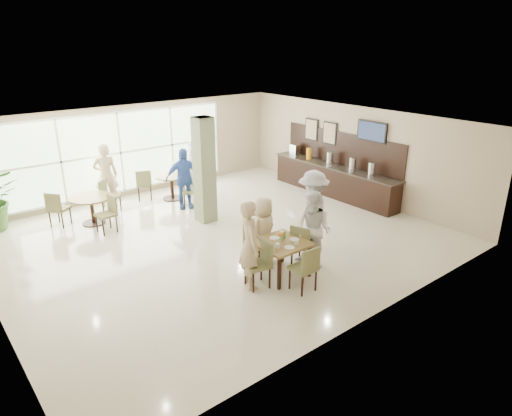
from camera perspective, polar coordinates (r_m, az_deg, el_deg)
ground at (r=11.36m, az=-4.60°, el=-3.77°), size 10.00×10.00×0.00m
room_shell at (r=10.77m, az=-4.85°, el=4.52°), size 10.00×10.00×10.00m
window_bank at (r=14.46m, az=-16.57°, el=6.64°), size 7.00×0.04×7.00m
column at (r=12.03m, az=-6.46°, el=4.67°), size 0.45×0.45×2.80m
main_table at (r=9.37m, az=3.18°, el=-4.76°), size 1.00×1.00×0.75m
round_table_left at (r=12.77m, az=-19.89°, el=0.58°), size 1.10×1.10×0.75m
round_table_right at (r=14.13m, az=-10.49°, el=3.27°), size 1.00×1.00×0.75m
chairs_main_table at (r=9.43m, az=3.05°, el=-5.84°), size 1.91×1.94×0.95m
chairs_table_left at (r=12.82m, az=-19.80°, el=0.21°), size 2.07×1.84×0.95m
chairs_table_right at (r=14.18m, az=-10.24°, el=3.02°), size 2.10×1.99×0.95m
tabletop_clutter at (r=9.31m, az=3.29°, el=-3.95°), size 0.76×0.74×0.21m
buffet_counter at (r=14.47m, az=9.70°, el=3.74°), size 0.64×4.70×1.95m
wall_tv at (r=13.60m, az=14.28°, el=9.26°), size 0.06×1.00×0.58m
framed_art_a at (r=14.66m, az=9.21°, el=9.21°), size 0.05×0.55×0.70m
framed_art_b at (r=15.20m, az=6.95°, el=9.72°), size 0.05×0.55×0.70m
teen_left at (r=8.86m, az=-0.72°, el=-4.59°), size 0.66×0.77×1.80m
teen_far at (r=9.89m, az=0.97°, el=-2.78°), size 0.80×0.55×1.50m
teen_right at (r=9.74m, az=7.16°, el=-2.72°), size 0.81×0.95×1.69m
teen_standing at (r=10.49m, az=7.12°, el=-0.37°), size 1.27×1.41×1.89m
adult_a at (r=13.22m, az=-9.03°, el=3.65°), size 1.16×0.88×1.76m
adult_b at (r=14.37m, az=-7.64°, el=4.97°), size 1.28×1.72×1.70m
adult_standing at (r=13.83m, az=-18.26°, el=3.87°), size 0.79×0.63×1.88m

